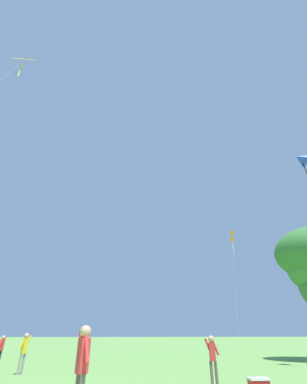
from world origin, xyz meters
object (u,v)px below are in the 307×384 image
kite_blue_delta (301,159)px  person_foreground_watcher (24,349)px  person_child_small (1,347)px  person_near_tree (82,363)px  kite_orange_box (232,237)px  person_in_red_shirt (212,355)px  kite_yellow_diamond (20,65)px

kite_blue_delta → person_foreground_watcher: kite_blue_delta is taller
person_foreground_watcher → kite_blue_delta: bearing=-2.8°
person_child_small → kite_blue_delta: bearing=-13.8°
person_near_tree → person_foreground_watcher: person_near_tree is taller
kite_orange_box → person_child_small: kite_orange_box is taller
person_near_tree → person_in_red_shirt: bearing=45.2°
person_near_tree → kite_orange_box: bearing=62.4°
kite_blue_delta → person_near_tree: bearing=-149.3°
kite_yellow_diamond → person_near_tree: bearing=-47.1°
kite_orange_box → person_near_tree: (-18.30, -34.99, -14.87)m
kite_yellow_diamond → person_near_tree: (8.93, -9.61, -20.81)m
kite_blue_delta → kite_orange_box: bearing=78.1°
person_near_tree → person_in_red_shirt: person_near_tree is taller
person_in_red_shirt → person_child_small: person_in_red_shirt is taller
person_near_tree → person_child_small: (-6.07, 11.97, -0.14)m
kite_orange_box → person_in_red_shirt: 37.21m
kite_blue_delta → person_child_small: size_ratio=8.32×
person_in_red_shirt → person_foreground_watcher: bearing=151.8°
person_foreground_watcher → person_in_red_shirt: person_foreground_watcher is taller
kite_yellow_diamond → person_foreground_watcher: (5.27, -1.42, -20.89)m
kite_orange_box → person_near_tree: size_ratio=9.54×
kite_orange_box → person_foreground_watcher: (-21.96, -26.79, -14.95)m
person_in_red_shirt → person_child_small: (-10.11, 7.90, -0.01)m
person_in_red_shirt → person_near_tree: bearing=-134.8°
kite_orange_box → person_child_small: bearing=-136.6°
person_foreground_watcher → person_near_tree: bearing=-65.9°
person_near_tree → person_in_red_shirt: (4.03, 4.07, -0.13)m
kite_orange_box → person_foreground_watcher: size_ratio=10.29×
person_foreground_watcher → person_child_small: 4.48m
person_foreground_watcher → person_child_small: bearing=122.6°
person_foreground_watcher → person_in_red_shirt: 8.73m
kite_orange_box → person_in_red_shirt: (-14.26, -30.92, -15.00)m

